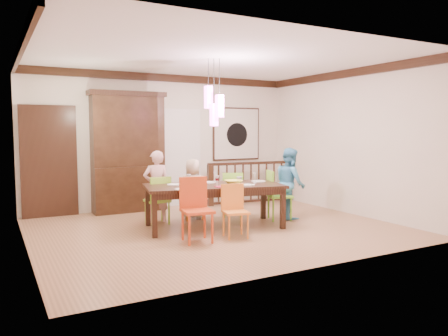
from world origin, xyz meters
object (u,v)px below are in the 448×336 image
china_hutch (128,152)px  balustrade (251,182)px  chair_end_right (280,192)px  chair_far_left (157,197)px  person_far_left (157,186)px  person_far_mid (193,189)px  person_end_right (290,183)px  dining_table (214,189)px

china_hutch → balustrade: china_hutch is taller
chair_end_right → balustrade: balustrade is taller
chair_far_left → china_hutch: size_ratio=0.35×
person_far_left → person_far_mid: (0.70, -0.08, -0.08)m
person_far_left → person_far_mid: size_ratio=1.14×
china_hutch → person_end_right: (2.52, -2.18, -0.56)m
chair_end_right → balustrade: 1.94m
dining_table → china_hutch: bearing=123.6°
chair_end_right → person_far_mid: size_ratio=0.81×
dining_table → chair_far_left: size_ratio=2.90×
balustrade → person_far_mid: 2.19m
china_hutch → balustrade: (2.78, -0.35, -0.74)m
chair_end_right → china_hutch: bearing=65.0°
chair_end_right → chair_far_left: bearing=90.3°
balustrade → person_far_left: size_ratio=1.63×
balustrade → person_end_right: 1.87m
dining_table → china_hutch: (-0.88, 2.20, 0.57)m
chair_far_left → chair_end_right: 2.29m
china_hutch → person_far_left: bearing=-83.4°
chair_end_right → person_far_left: 2.30m
chair_end_right → china_hutch: size_ratio=0.38×
chair_end_right → person_far_mid: bearing=78.8°
person_far_mid → person_end_right: (1.67, -0.81, 0.10)m
dining_table → person_far_left: size_ratio=1.91×
chair_far_left → person_far_mid: (0.75, 0.09, 0.08)m
chair_far_left → person_far_mid: 0.76m
dining_table → person_far_mid: person_far_mid is taller
balustrade → person_end_right: size_ratio=1.58×
china_hutch → person_far_mid: size_ratio=2.15×
balustrade → person_far_left: bearing=-154.7°
chair_far_left → china_hutch: (-0.10, 1.46, 0.74)m
dining_table → chair_end_right: chair_end_right is taller
chair_end_right → balustrade: (0.52, 1.86, -0.04)m
chair_far_left → person_end_right: 2.53m
person_end_right → chair_end_right: bearing=112.5°
balustrade → person_far_mid: size_ratio=1.86×
chair_far_left → person_far_mid: size_ratio=0.75×
person_far_mid → person_end_right: size_ratio=0.85×
chair_end_right → person_far_left: (-2.11, 0.92, 0.12)m
chair_far_left → person_far_left: 0.24m
person_far_left → person_end_right: (2.37, -0.89, 0.02)m
dining_table → chair_far_left: (-0.78, 0.74, -0.18)m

